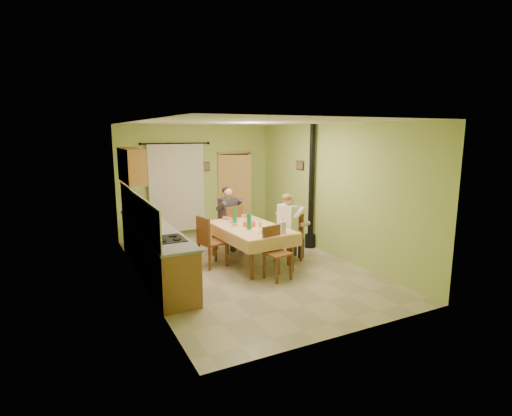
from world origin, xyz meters
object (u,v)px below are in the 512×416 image
dining_table (250,245)px  stove_flue (311,204)px  chair_near (277,263)px  chair_right (289,247)px  man_far (229,211)px  man_right (289,219)px  chair_far (229,237)px  chair_left (212,252)px

dining_table → stove_flue: 1.88m
dining_table → stove_flue: (1.72, 0.39, 0.65)m
dining_table → chair_near: 1.03m
chair_right → stove_flue: (0.96, 0.64, 0.73)m
stove_flue → chair_right: bearing=-146.5°
chair_near → stove_flue: (1.69, 1.42, 0.73)m
man_far → stove_flue: bearing=-36.4°
man_right → stove_flue: stove_flue is taller
man_right → chair_far: bearing=14.7°
man_far → chair_far: bearing=-90.0°
chair_right → man_right: man_right is taller
chair_left → dining_table: bearing=66.1°
chair_near → chair_left: 1.44m
chair_far → chair_right: (0.77, -1.31, -0.00)m
chair_left → stove_flue: stove_flue is taller
chair_right → stove_flue: size_ratio=0.36×
chair_near → man_right: bearing=-143.7°
chair_near → chair_far: bearing=-100.1°
chair_far → man_far: 0.59m
chair_left → man_right: man_right is taller
chair_near → man_right: 1.21m
chair_far → chair_right: size_ratio=1.02×
chair_left → stove_flue: 2.61m
chair_right → man_right: bearing=90.0°
chair_right → chair_left: chair_left is taller
dining_table → chair_left: chair_left is taller
chair_far → man_far: (-0.00, 0.02, 0.59)m
man_far → man_right: same height
chair_far → chair_right: bearing=-74.4°
chair_right → chair_left: (-1.53, 0.40, 0.00)m
chair_far → man_right: size_ratio=0.74×
stove_flue → chair_left: bearing=-174.6°
man_far → stove_flue: size_ratio=0.50×
chair_left → stove_flue: bearing=83.1°
chair_right → chair_left: size_ratio=0.98×
man_right → chair_left: bearing=59.6°
chair_near → stove_flue: 2.33m
chair_far → chair_near: (0.05, -2.09, -0.00)m
man_far → man_right: bearing=-75.1°
chair_far → stove_flue: 2.00m
man_far → stove_flue: 1.87m
chair_right → man_right: 0.59m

